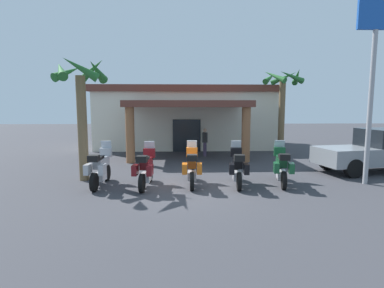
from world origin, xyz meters
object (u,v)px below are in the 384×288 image
(palm_tree_roadside, at_px, (81,94))
(roadside_sign, at_px, (373,62))
(pickup_truck_gray, at_px, (376,151))
(motorcycle_black, at_px, (238,167))
(pedestrian, at_px, (205,140))
(motorcycle_silver, at_px, (100,168))
(palm_tree_near_portico, at_px, (283,93))
(motel_building, at_px, (186,116))
(motorcycle_maroon, at_px, (146,168))
(motorcycle_green, at_px, (282,166))
(motorcycle_orange, at_px, (192,167))

(palm_tree_roadside, relative_size, roadside_sign, 0.73)
(pickup_truck_gray, xyz_separation_m, palm_tree_roadside, (-12.71, -1.14, 2.50))
(motorcycle_black, relative_size, pedestrian, 1.34)
(motorcycle_silver, xyz_separation_m, roadside_sign, (10.08, -0.00, 3.86))
(pickup_truck_gray, height_order, palm_tree_near_portico, palm_tree_near_portico)
(motorcycle_black, bearing_deg, motel_building, 14.14)
(motorcycle_black, bearing_deg, pickup_truck_gray, -66.18)
(motorcycle_maroon, bearing_deg, motorcycle_green, -83.33)
(motel_building, bearing_deg, motorcycle_green, -73.74)
(motorcycle_silver, height_order, pickup_truck_gray, pickup_truck_gray)
(motel_building, xyz_separation_m, motorcycle_black, (1.76, -11.74, -1.51))
(motel_building, bearing_deg, motorcycle_silver, -106.40)
(palm_tree_roadside, bearing_deg, motorcycle_orange, -12.54)
(motel_building, height_order, motorcycle_silver, motel_building)
(pedestrian, bearing_deg, motorcycle_green, 93.76)
(motorcycle_black, bearing_deg, pedestrian, 11.39)
(motel_building, relative_size, pickup_truck_gray, 2.33)
(motorcycle_orange, relative_size, palm_tree_near_portico, 0.42)
(pickup_truck_gray, bearing_deg, roadside_sign, -139.43)
(motel_building, relative_size, motorcycle_silver, 5.74)
(motorcycle_maroon, bearing_deg, pedestrian, -16.93)
(motel_building, distance_m, roadside_sign, 13.66)
(motorcycle_orange, xyz_separation_m, roadside_sign, (6.67, -0.02, 3.86))
(motel_building, height_order, motorcycle_orange, motel_building)
(motorcycle_green, bearing_deg, pickup_truck_gray, -56.26)
(motorcycle_black, xyz_separation_m, pedestrian, (-0.70, 6.89, 0.25))
(motorcycle_maroon, height_order, motorcycle_orange, same)
(palm_tree_near_portico, bearing_deg, palm_tree_roadside, -146.95)
(motel_building, height_order, motorcycle_maroon, motel_building)
(motorcycle_maroon, relative_size, motorcycle_orange, 1.00)
(motorcycle_silver, height_order, motorcycle_green, same)
(motorcycle_green, height_order, pedestrian, pedestrian)
(motorcycle_orange, height_order, palm_tree_roadside, palm_tree_roadside)
(motorcycle_silver, distance_m, motorcycle_green, 6.82)
(motorcycle_green, distance_m, pickup_truck_gray, 5.41)
(motorcycle_black, height_order, pickup_truck_gray, pickup_truck_gray)
(motorcycle_orange, xyz_separation_m, motorcycle_green, (3.41, 0.01, 0.00))
(palm_tree_roadside, bearing_deg, motorcycle_maroon, -24.10)
(palm_tree_near_portico, bearing_deg, motorcycle_black, -118.26)
(palm_tree_roadside, distance_m, palm_tree_near_portico, 12.11)
(motorcycle_maroon, distance_m, roadside_sign, 9.23)
(motorcycle_silver, bearing_deg, motorcycle_green, -87.23)
(motorcycle_maroon, xyz_separation_m, pedestrian, (2.71, 6.99, 0.25))
(motorcycle_black, relative_size, motorcycle_green, 1.01)
(motel_building, relative_size, pedestrian, 7.69)
(motorcycle_silver, relative_size, motorcycle_green, 1.01)
(motel_building, relative_size, palm_tree_near_portico, 2.43)
(palm_tree_near_portico, bearing_deg, motorcycle_maroon, -134.10)
(motorcycle_orange, bearing_deg, motorcycle_maroon, 98.77)
(motel_building, height_order, pickup_truck_gray, motel_building)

